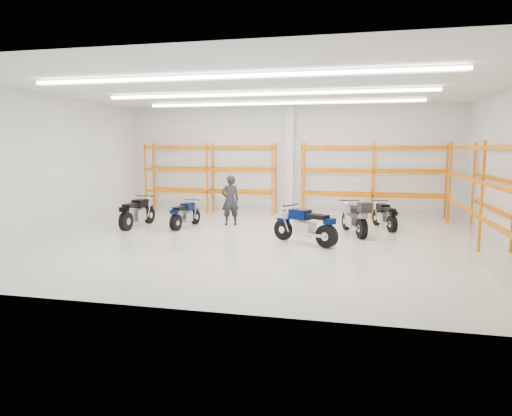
% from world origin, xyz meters
% --- Properties ---
extents(ground, '(14.00, 14.00, 0.00)m').
position_xyz_m(ground, '(0.00, 0.00, 0.00)').
color(ground, beige).
rests_on(ground, ground).
extents(room_shell, '(14.02, 12.02, 4.51)m').
position_xyz_m(room_shell, '(0.00, 0.03, 3.28)').
color(room_shell, silver).
rests_on(room_shell, ground).
extents(motorcycle_main, '(2.02, 1.29, 1.11)m').
position_xyz_m(motorcycle_main, '(1.41, -0.11, 0.52)').
color(motorcycle_main, black).
rests_on(motorcycle_main, ground).
extents(motorcycle_back_a, '(0.73, 2.19, 1.07)m').
position_xyz_m(motorcycle_back_a, '(-4.77, 1.38, 0.50)').
color(motorcycle_back_a, black).
rests_on(motorcycle_back_a, ground).
extents(motorcycle_back_b, '(0.68, 1.93, 0.95)m').
position_xyz_m(motorcycle_back_b, '(-3.08, 1.66, 0.45)').
color(motorcycle_back_b, black).
rests_on(motorcycle_back_b, ground).
extents(motorcycle_back_c, '(1.07, 2.19, 1.16)m').
position_xyz_m(motorcycle_back_c, '(2.78, 1.60, 0.55)').
color(motorcycle_back_c, black).
rests_on(motorcycle_back_c, ground).
extents(motorcycle_back_d, '(0.85, 1.85, 0.94)m').
position_xyz_m(motorcycle_back_d, '(3.77, 2.93, 0.44)').
color(motorcycle_back_d, black).
rests_on(motorcycle_back_d, ground).
extents(standing_man, '(0.79, 0.70, 1.81)m').
position_xyz_m(standing_man, '(-1.68, 2.59, 0.91)').
color(standing_man, black).
rests_on(standing_man, ground).
extents(structural_column, '(0.32, 0.32, 4.50)m').
position_xyz_m(structural_column, '(0.00, 5.82, 2.25)').
color(structural_column, white).
rests_on(structural_column, ground).
extents(pallet_racking_back_left, '(5.67, 0.87, 3.00)m').
position_xyz_m(pallet_racking_back_left, '(-3.40, 5.48, 1.79)').
color(pallet_racking_back_left, '#F66400').
rests_on(pallet_racking_back_left, ground).
extents(pallet_racking_back_right, '(5.67, 0.87, 3.00)m').
position_xyz_m(pallet_racking_back_right, '(3.40, 5.48, 1.79)').
color(pallet_racking_back_right, '#F66400').
rests_on(pallet_racking_back_right, ground).
extents(pallet_racking_side, '(0.87, 9.07, 3.00)m').
position_xyz_m(pallet_racking_side, '(6.48, 0.00, 1.81)').
color(pallet_racking_side, '#F66400').
rests_on(pallet_racking_side, ground).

